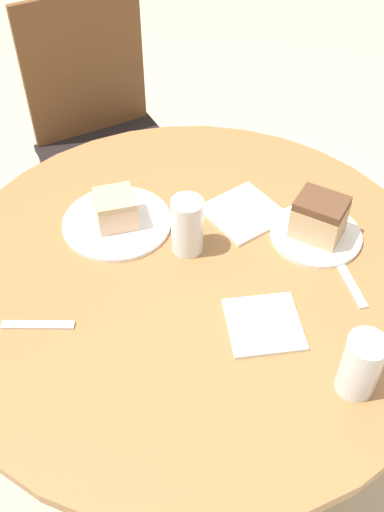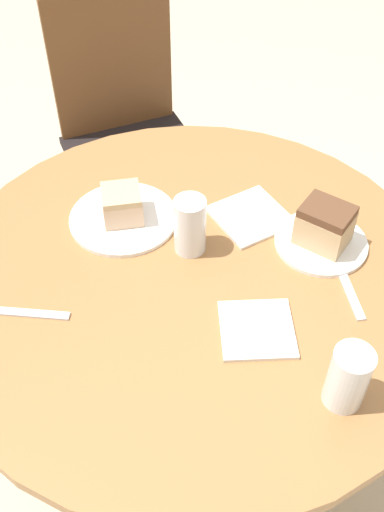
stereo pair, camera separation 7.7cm
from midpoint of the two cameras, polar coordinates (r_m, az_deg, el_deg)
ground_plane at (r=1.86m, az=-1.23°, el=-17.05°), size 8.00×8.00×0.00m
table at (r=1.39m, az=-1.59°, el=-6.60°), size 1.05×1.05×0.74m
chair at (r=2.08m, az=-9.36°, el=10.97°), size 0.44×0.41×0.93m
plate_near at (r=1.33m, az=10.09°, el=1.96°), size 0.20×0.20×0.01m
plate_far at (r=1.35m, az=-8.76°, el=3.12°), size 0.24×0.24×0.01m
cake_slice_near at (r=1.29m, az=10.38°, el=3.61°), size 0.13×0.13×0.09m
cake_slice_far at (r=1.33m, az=-8.96°, el=4.42°), size 0.10×0.10×0.07m
glass_lemonade at (r=1.25m, az=-2.22°, el=2.61°), size 0.07×0.07×0.13m
glass_water at (r=1.05m, az=13.72°, el=-10.33°), size 0.07×0.07×0.13m
napkin_stack at (r=1.36m, az=3.34°, el=4.08°), size 0.17×0.17×0.01m
fork at (r=1.26m, az=12.80°, el=-1.87°), size 0.07×0.17×0.00m
spoon at (r=1.19m, az=-16.26°, el=-6.38°), size 0.13×0.09×0.00m
napkin_side at (r=1.15m, az=4.95°, el=-6.57°), size 0.18×0.18×0.01m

